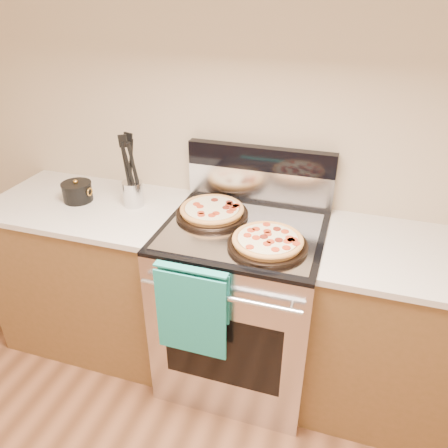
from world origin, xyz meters
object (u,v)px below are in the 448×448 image
(pepperoni_pizza_front, at_px, (268,242))
(saucepan, at_px, (77,193))
(pepperoni_pizza_back, at_px, (212,211))
(range_body, at_px, (241,306))
(utensil_crock, at_px, (133,194))

(pepperoni_pizza_front, xyz_separation_m, saucepan, (-1.07, 0.17, 0.01))
(pepperoni_pizza_back, bearing_deg, range_body, -21.25)
(pepperoni_pizza_front, bearing_deg, utensil_crock, 164.35)
(utensil_crock, height_order, saucepan, utensil_crock)
(pepperoni_pizza_front, bearing_deg, saucepan, 170.89)
(range_body, bearing_deg, utensil_crock, 172.27)
(pepperoni_pizza_back, height_order, saucepan, saucepan)
(range_body, xyz_separation_m, pepperoni_pizza_back, (-0.18, 0.07, 0.50))
(range_body, height_order, saucepan, saucepan)
(utensil_crock, bearing_deg, range_body, -7.73)
(pepperoni_pizza_front, bearing_deg, pepperoni_pizza_back, 148.44)
(utensil_crock, bearing_deg, pepperoni_pizza_front, -15.65)
(utensil_crock, distance_m, saucepan, 0.31)
(range_body, bearing_deg, saucepan, 177.39)
(pepperoni_pizza_back, xyz_separation_m, pepperoni_pizza_front, (0.33, -0.20, -0.00))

